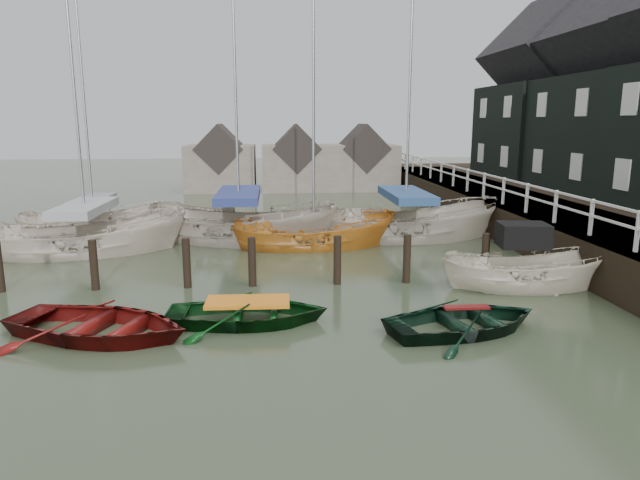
{
  "coord_description": "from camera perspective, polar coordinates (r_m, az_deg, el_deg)",
  "views": [
    {
      "loc": [
        -0.58,
        -12.56,
        4.55
      ],
      "look_at": [
        0.66,
        2.48,
        1.4
      ],
      "focal_mm": 32.0,
      "sensor_mm": 36.0,
      "label": 1
    }
  ],
  "objects": [
    {
      "name": "ground",
      "position": [
        13.37,
        -1.98,
        -8.11
      ],
      "size": [
        120.0,
        120.0,
        0.0
      ],
      "primitive_type": "plane",
      "color": "#313C26",
      "rests_on": "ground"
    },
    {
      "name": "pier",
      "position": [
        25.0,
        19.07,
        2.3
      ],
      "size": [
        3.04,
        32.0,
        2.7
      ],
      "color": "black",
      "rests_on": "ground"
    },
    {
      "name": "mooring_pilings",
      "position": [
        16.08,
        -6.49,
        -2.87
      ],
      "size": [
        13.72,
        0.22,
        1.8
      ],
      "color": "black",
      "rests_on": "ground"
    },
    {
      "name": "far_sheds",
      "position": [
        38.68,
        -2.65,
        7.79
      ],
      "size": [
        14.0,
        4.08,
        4.39
      ],
      "color": "#665B51",
      "rests_on": "ground"
    },
    {
      "name": "rowboat_red",
      "position": [
        13.31,
        -21.15,
        -9.03
      ],
      "size": [
        4.85,
        4.14,
        0.85
      ],
      "primitive_type": "imported",
      "rotation": [
        0.0,
        0.0,
        1.22
      ],
      "color": "#5B0F0D",
      "rests_on": "ground"
    },
    {
      "name": "rowboat_green",
      "position": [
        13.36,
        -7.18,
        -8.22
      ],
      "size": [
        3.73,
        2.71,
        0.76
      ],
      "primitive_type": "imported",
      "rotation": [
        0.0,
        0.0,
        1.55
      ],
      "color": "black",
      "rests_on": "ground"
    },
    {
      "name": "rowboat_dkgreen",
      "position": [
        13.17,
        14.3,
        -8.8
      ],
      "size": [
        4.16,
        3.41,
        0.75
      ],
      "primitive_type": "imported",
      "rotation": [
        0.0,
        0.0,
        1.82
      ],
      "color": "black",
      "rests_on": "ground"
    },
    {
      "name": "motorboat",
      "position": [
        16.78,
        19.58,
        -4.33
      ],
      "size": [
        4.66,
        2.24,
        2.67
      ],
      "rotation": [
        0.0,
        0.0,
        1.44
      ],
      "color": "beige",
      "rests_on": "ground"
    },
    {
      "name": "sailboat_a",
      "position": [
        21.74,
        -22.19,
        -1.01
      ],
      "size": [
        7.33,
        4.07,
        12.24
      ],
      "rotation": [
        0.0,
        0.0,
        1.79
      ],
      "color": "beige",
      "rests_on": "ground"
    },
    {
      "name": "sailboat_b",
      "position": [
        22.32,
        -8.02,
        0.06
      ],
      "size": [
        8.37,
        5.61,
        11.13
      ],
      "rotation": [
        0.0,
        0.0,
        1.2
      ],
      "color": "#B9AD9D",
      "rests_on": "ground"
    },
    {
      "name": "sailboat_c",
      "position": [
        21.16,
        -0.62,
        -0.59
      ],
      "size": [
        6.2,
        2.47,
        11.05
      ],
      "rotation": [
        0.0,
        0.0,
        1.6
      ],
      "color": "#C27524",
      "rests_on": "ground"
    },
    {
      "name": "sailboat_d",
      "position": [
        22.88,
        8.5,
        0.34
      ],
      "size": [
        7.59,
        2.95,
        13.08
      ],
      "rotation": [
        0.0,
        0.0,
        1.59
      ],
      "color": "#BBB19F",
      "rests_on": "ground"
    },
    {
      "name": "sailboat_e",
      "position": [
        25.37,
        -21.59,
        0.77
      ],
      "size": [
        6.15,
        3.6,
        10.7
      ],
      "rotation": [
        0.0,
        0.0,
        1.83
      ],
      "color": "beige",
      "rests_on": "ground"
    }
  ]
}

